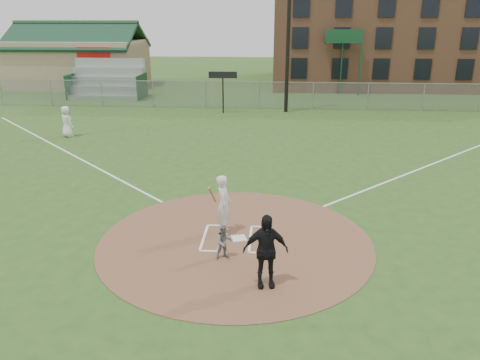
# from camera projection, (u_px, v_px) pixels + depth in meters

# --- Properties ---
(ground) EXTENTS (140.00, 140.00, 0.00)m
(ground) POSITION_uv_depth(u_px,v_px,m) (235.00, 241.00, 14.44)
(ground) COLOR #2B4F1B
(ground) RESTS_ON ground
(dirt_circle) EXTENTS (8.40, 8.40, 0.02)m
(dirt_circle) POSITION_uv_depth(u_px,v_px,m) (235.00, 241.00, 14.43)
(dirt_circle) COLOR brown
(dirt_circle) RESTS_ON ground
(home_plate) EXTENTS (0.56, 0.56, 0.03)m
(home_plate) POSITION_uv_depth(u_px,v_px,m) (239.00, 238.00, 14.53)
(home_plate) COLOR white
(home_plate) RESTS_ON dirt_circle
(foul_line_first) EXTENTS (17.04, 17.04, 0.01)m
(foul_line_first) POSITION_uv_depth(u_px,v_px,m) (438.00, 162.00, 22.31)
(foul_line_first) COLOR white
(foul_line_first) RESTS_ON ground
(foul_line_third) EXTENTS (17.04, 17.04, 0.01)m
(foul_line_third) POSITION_uv_depth(u_px,v_px,m) (72.00, 154.00, 23.51)
(foul_line_third) COLOR white
(foul_line_third) RESTS_ON ground
(catcher) EXTENTS (0.61, 0.56, 1.02)m
(catcher) POSITION_uv_depth(u_px,v_px,m) (224.00, 242.00, 13.21)
(catcher) COLOR slate
(catcher) RESTS_ON dirt_circle
(umpire) EXTENTS (1.20, 0.63, 1.96)m
(umpire) POSITION_uv_depth(u_px,v_px,m) (265.00, 251.00, 11.72)
(umpire) COLOR black
(umpire) RESTS_ON dirt_circle
(ondeck_player) EXTENTS (1.03, 0.96, 1.77)m
(ondeck_player) POSITION_uv_depth(u_px,v_px,m) (67.00, 122.00, 26.72)
(ondeck_player) COLOR silver
(ondeck_player) RESTS_ON ground
(batters_boxes) EXTENTS (2.08, 1.88, 0.01)m
(batters_boxes) POSITION_uv_depth(u_px,v_px,m) (236.00, 238.00, 14.57)
(batters_boxes) COLOR white
(batters_boxes) RESTS_ON dirt_circle
(batter_at_plate) EXTENTS (0.65, 1.06, 1.92)m
(batter_at_plate) POSITION_uv_depth(u_px,v_px,m) (224.00, 204.00, 14.66)
(batter_at_plate) COLOR silver
(batter_at_plate) RESTS_ON dirt_circle
(outfield_fence) EXTENTS (56.08, 0.08, 2.03)m
(outfield_fence) POSITION_uv_depth(u_px,v_px,m) (259.00, 95.00, 34.82)
(outfield_fence) COLOR slate
(outfield_fence) RESTS_ON ground
(bleachers) EXTENTS (6.08, 3.20, 3.20)m
(bleachers) POSITION_uv_depth(u_px,v_px,m) (107.00, 79.00, 39.45)
(bleachers) COLOR #B7BABF
(bleachers) RESTS_ON ground
(clubhouse) EXTENTS (12.20, 8.71, 6.23)m
(clubhouse) POSITION_uv_depth(u_px,v_px,m) (80.00, 62.00, 45.91)
(clubhouse) COLOR tan
(clubhouse) RESTS_ON ground
(brick_warehouse) EXTENTS (30.00, 17.17, 15.00)m
(brick_warehouse) POSITION_uv_depth(u_px,v_px,m) (425.00, 7.00, 46.64)
(brick_warehouse) COLOR #A16345
(brick_warehouse) RESTS_ON ground
(light_pole) EXTENTS (1.20, 0.30, 12.22)m
(light_pole) POSITION_uv_depth(u_px,v_px,m) (289.00, 16.00, 31.89)
(light_pole) COLOR black
(light_pole) RESTS_ON ground
(scoreboard_sign) EXTENTS (2.00, 0.10, 2.93)m
(scoreboard_sign) POSITION_uv_depth(u_px,v_px,m) (223.00, 79.00, 32.84)
(scoreboard_sign) COLOR black
(scoreboard_sign) RESTS_ON ground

